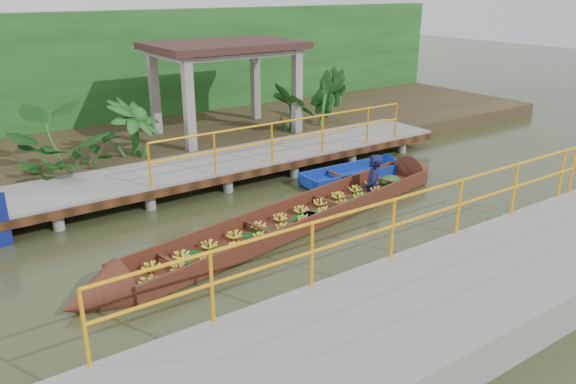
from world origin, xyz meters
TOP-DOWN VIEW (x-y plane):
  - ground at (0.00, 0.00)m, footprint 80.00×80.00m
  - land_strip at (0.00, 7.50)m, footprint 30.00×8.00m
  - far_dock at (0.02, 3.43)m, footprint 16.00×2.06m
  - near_dock at (1.00, -4.20)m, footprint 18.00×2.40m
  - pavilion at (3.00, 6.30)m, footprint 4.40×3.00m
  - foliage_backdrop at (0.00, 10.00)m, footprint 30.00×0.80m
  - vendor_boat at (1.57, 0.15)m, footprint 10.29×2.76m
  - moored_blue_boat at (4.79, 1.58)m, footprint 3.24×0.98m
  - tropical_plants at (-0.51, 5.30)m, footprint 14.29×1.29m

SIDE VIEW (x-z plane):
  - ground at x=0.00m, z-range 0.00..0.00m
  - moored_blue_boat at x=4.79m, z-range -0.25..0.52m
  - land_strip at x=0.00m, z-range 0.00..0.45m
  - vendor_boat at x=1.57m, z-range -0.88..1.38m
  - near_dock at x=1.00m, z-range -0.56..1.16m
  - far_dock at x=0.02m, z-range -0.35..1.30m
  - tropical_plants at x=-0.51m, z-range 0.45..2.06m
  - foliage_backdrop at x=0.00m, z-range 0.00..4.00m
  - pavilion at x=3.00m, z-range 1.32..4.32m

